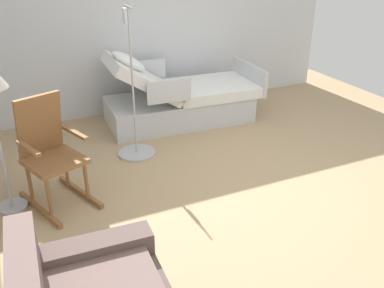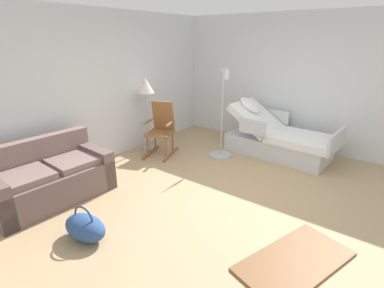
{
  "view_description": "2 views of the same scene",
  "coord_description": "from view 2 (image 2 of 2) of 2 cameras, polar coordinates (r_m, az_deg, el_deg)",
  "views": [
    {
      "loc": [
        -3.14,
        2.2,
        2.3
      ],
      "look_at": [
        -0.12,
        0.81,
        0.71
      ],
      "focal_mm": 40.12,
      "sensor_mm": 36.0,
      "label": 1
    },
    {
      "loc": [
        -3.39,
        -1.9,
        2.2
      ],
      "look_at": [
        -0.12,
        0.58,
        0.71
      ],
      "focal_mm": 27.34,
      "sensor_mm": 36.0,
      "label": 2
    }
  ],
  "objects": [
    {
      "name": "rocking_chair",
      "position": [
        5.8,
        -6.02,
        2.84
      ],
      "size": [
        0.88,
        0.71,
        1.05
      ],
      "color": "brown",
      "rests_on": "ground"
    },
    {
      "name": "iv_pole",
      "position": [
        5.76,
        5.69,
        0.06
      ],
      "size": [
        0.44,
        0.44,
        1.69
      ],
      "color": "#B2B5BA",
      "rests_on": "ground"
    },
    {
      "name": "ground_plane",
      "position": [
        4.47,
        6.97,
        -9.71
      ],
      "size": [
        6.64,
        6.64,
        0.0
      ],
      "primitive_type": "plane",
      "color": "tan"
    },
    {
      "name": "couch",
      "position": [
        4.66,
        -25.99,
        -6.16
      ],
      "size": [
        1.64,
        0.93,
        0.85
      ],
      "color": "#68534F",
      "rests_on": "ground"
    },
    {
      "name": "hospital_bed",
      "position": [
        6.01,
        16.45,
        0.78
      ],
      "size": [
        1.09,
        2.11,
        1.1
      ],
      "color": "silver",
      "rests_on": "ground"
    },
    {
      "name": "side_wall",
      "position": [
        6.45,
        20.08,
        11.19
      ],
      "size": [
        0.1,
        5.4,
        2.7
      ],
      "primitive_type": "cube",
      "color": "silver",
      "rests_on": "ground"
    },
    {
      "name": "duffel_bag",
      "position": [
        3.7,
        -20.12,
        -15.01
      ],
      "size": [
        0.38,
        0.59,
        0.43
      ],
      "color": "#2D4C84",
      "rests_on": "ground"
    },
    {
      "name": "back_wall",
      "position": [
        5.74,
        -16.22,
        10.66
      ],
      "size": [
        5.52,
        0.1,
        2.7
      ],
      "primitive_type": "cube",
      "color": "silver",
      "rests_on": "ground"
    },
    {
      "name": "floor_lamp",
      "position": [
        5.93,
        -9.02,
        10.29
      ],
      "size": [
        0.34,
        0.34,
        1.48
      ],
      "color": "#B2B5BA",
      "rests_on": "ground"
    }
  ]
}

